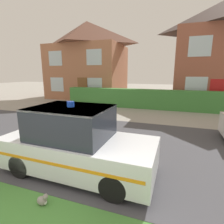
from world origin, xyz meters
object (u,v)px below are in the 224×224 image
object	(u,v)px
police_car	(76,143)
house_left	(88,60)
house_right	(220,53)
cat	(43,200)

from	to	relation	value
police_car	house_left	world-z (taller)	house_left
police_car	house_right	distance (m)	14.35
police_car	cat	xyz separation A→B (m)	(-0.01, -1.28, -0.67)
police_car	house_right	xyz separation A→B (m)	(5.47, 12.87, 3.23)
police_car	house_left	distance (m)	14.79
cat	police_car	bearing A→B (deg)	87.81
cat	house_right	size ratio (longest dim) A/B	0.04
police_car	cat	distance (m)	1.44
cat	house_left	world-z (taller)	house_left
cat	house_left	size ratio (longest dim) A/B	0.04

